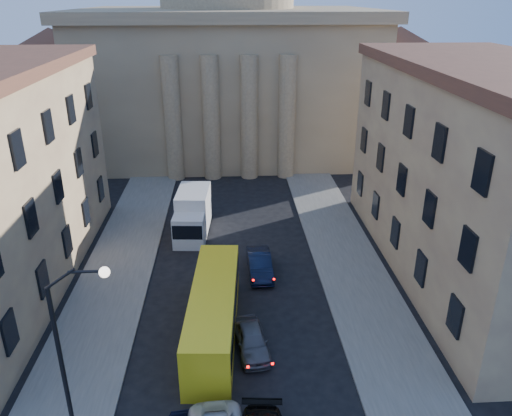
{
  "coord_description": "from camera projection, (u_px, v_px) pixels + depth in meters",
  "views": [
    {
      "loc": [
        -0.27,
        -9.15,
        18.56
      ],
      "look_at": [
        1.26,
        17.4,
        7.13
      ],
      "focal_mm": 35.0,
      "sensor_mm": 36.0,
      "label": 1
    }
  ],
  "objects": [
    {
      "name": "sidewalk_left",
      "position": [
        103.0,
        309.0,
        31.77
      ],
      "size": [
        5.0,
        60.0,
        0.15
      ],
      "primitive_type": "cube",
      "color": "#5A5853",
      "rests_on": "ground"
    },
    {
      "name": "city_bus",
      "position": [
        214.0,
        311.0,
        28.92
      ],
      "size": [
        3.17,
        11.11,
        3.09
      ],
      "rotation": [
        0.0,
        0.0,
        -0.06
      ],
      "color": "yellow",
      "rests_on": "ground"
    },
    {
      "name": "building_right",
      "position": [
        483.0,
        172.0,
        33.89
      ],
      "size": [
        11.6,
        26.6,
        14.7
      ],
      "color": "tan",
      "rests_on": "ground"
    },
    {
      "name": "street_lamp",
      "position": [
        71.0,
        343.0,
        20.62
      ],
      "size": [
        2.62,
        0.44,
        8.83
      ],
      "color": "black",
      "rests_on": "ground"
    },
    {
      "name": "car_right_distant",
      "position": [
        260.0,
        264.0,
        35.73
      ],
      "size": [
        1.77,
        4.67,
        1.52
      ],
      "primitive_type": "imported",
      "rotation": [
        0.0,
        0.0,
        0.04
      ],
      "color": "black",
      "rests_on": "ground"
    },
    {
      "name": "church",
      "position": [
        228.0,
        53.0,
        61.93
      ],
      "size": [
        68.02,
        28.76,
        36.6
      ],
      "color": "#867052",
      "rests_on": "ground"
    },
    {
      "name": "sidewalk_right",
      "position": [
        366.0,
        301.0,
        32.67
      ],
      "size": [
        5.0,
        60.0,
        0.15
      ],
      "primitive_type": "cube",
      "color": "#5A5853",
      "rests_on": "ground"
    },
    {
      "name": "box_truck",
      "position": [
        193.0,
        215.0,
        41.49
      ],
      "size": [
        2.93,
        6.54,
        3.51
      ],
      "rotation": [
        0.0,
        0.0,
        -0.07
      ],
      "color": "silver",
      "rests_on": "ground"
    },
    {
      "name": "car_right_far",
      "position": [
        252.0,
        340.0,
        27.97
      ],
      "size": [
        2.19,
        4.31,
        1.41
      ],
      "primitive_type": "imported",
      "rotation": [
        0.0,
        0.0,
        0.13
      ],
      "color": "#535258",
      "rests_on": "ground"
    }
  ]
}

